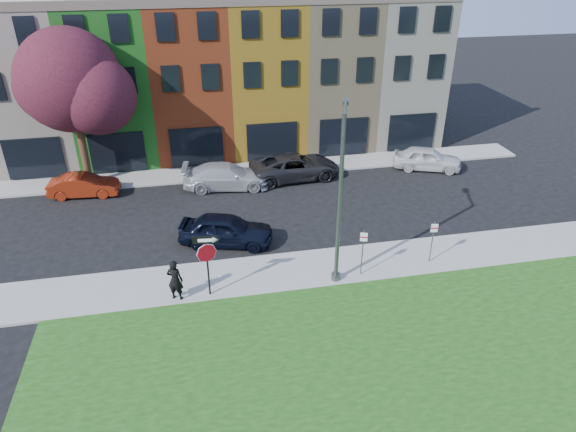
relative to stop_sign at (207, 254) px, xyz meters
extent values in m
plane|color=black|center=(5.17, -1.91, -2.18)|extent=(120.00, 120.00, 0.00)
cube|color=gray|center=(7.17, 1.09, -2.12)|extent=(40.00, 3.00, 0.12)
cube|color=gray|center=(2.17, 13.09, -2.12)|extent=(40.00, 2.40, 0.12)
cube|color=beige|center=(-9.83, 19.29, 2.82)|extent=(5.00, 10.00, 10.00)
cube|color=#2A8925|center=(-4.83, 19.29, 2.82)|extent=(5.00, 10.00, 10.00)
cube|color=#A63D1B|center=(0.17, 19.29, 2.82)|extent=(5.00, 10.00, 10.00)
cube|color=gold|center=(5.17, 19.29, 2.82)|extent=(5.00, 10.00, 10.00)
cube|color=#93845F|center=(10.17, 19.29, 2.82)|extent=(5.00, 10.00, 10.00)
cube|color=beige|center=(15.17, 19.29, 2.82)|extent=(5.00, 10.00, 10.00)
cube|color=black|center=(2.67, 14.23, -0.68)|extent=(30.00, 0.12, 2.60)
cylinder|color=black|center=(0.00, 0.02, -0.66)|extent=(0.08, 0.08, 2.79)
cylinder|color=silver|center=(0.00, 0.00, 0.04)|extent=(0.86, 0.13, 0.87)
cylinder|color=maroon|center=(0.00, -0.02, 0.04)|extent=(0.82, 0.12, 0.83)
cube|color=black|center=(0.00, 0.00, 0.65)|extent=(1.05, 0.16, 0.34)
cube|color=silver|center=(0.00, -0.03, 0.65)|extent=(0.66, 0.10, 0.14)
imported|color=black|center=(-1.39, -0.01, -1.12)|extent=(0.98, 0.90, 1.87)
imported|color=black|center=(1.11, 4.24, -1.39)|extent=(4.33, 5.62, 1.58)
imported|color=maroon|center=(-6.65, 11.36, -1.51)|extent=(1.99, 4.23, 1.33)
imported|color=#A4A5A9|center=(1.74, 10.82, -1.42)|extent=(3.30, 5.73, 1.53)
imported|color=black|center=(6.14, 11.37, -1.38)|extent=(3.63, 6.17, 1.59)
imported|color=silver|center=(15.02, 11.09, -1.43)|extent=(4.73, 5.60, 1.50)
cylinder|color=#4E5053|center=(5.58, -0.01, 1.76)|extent=(0.18, 0.18, 7.64)
cylinder|color=#4E5053|center=(5.58, -0.01, -1.91)|extent=(0.40, 0.40, 0.30)
cylinder|color=#4E5053|center=(5.90, 0.94, 5.48)|extent=(0.75, 1.93, 0.12)
cube|color=#4E5053|center=(6.25, 1.98, 5.43)|extent=(0.41, 0.60, 0.16)
cylinder|color=#4E5053|center=(6.81, 0.17, -0.91)|extent=(0.05, 0.05, 2.29)
cube|color=silver|center=(6.81, 0.14, -0.09)|extent=(0.31, 0.12, 0.42)
cube|color=maroon|center=(6.81, 0.12, -0.09)|extent=(0.31, 0.11, 0.06)
cylinder|color=#4E5053|center=(10.30, 0.51, -0.99)|extent=(0.05, 0.05, 2.13)
cube|color=silver|center=(10.30, 0.48, -0.23)|extent=(0.32, 0.07, 0.42)
cube|color=maroon|center=(10.30, 0.46, -0.23)|extent=(0.32, 0.06, 0.06)
cylinder|color=#311D10|center=(-6.62, 13.02, 0.09)|extent=(0.44, 0.44, 4.30)
sphere|color=black|center=(-6.62, 13.02, 4.29)|extent=(5.87, 5.87, 5.87)
sphere|color=black|center=(-5.15, 12.14, 3.56)|extent=(4.40, 4.40, 4.40)
sphere|color=black|center=(-7.94, 14.05, 3.70)|extent=(4.11, 4.11, 4.11)
sphere|color=black|center=(-6.32, 13.61, 5.32)|extent=(3.52, 3.52, 3.52)
camera|label=1|loc=(-0.22, -18.03, 11.37)|focal=32.00mm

